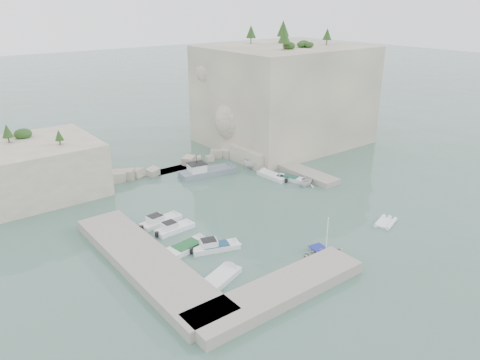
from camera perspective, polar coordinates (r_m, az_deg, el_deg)
ground at (r=56.63m, az=3.72°, el=-4.58°), size 400.00×400.00×0.00m
cliff_east at (r=85.01m, az=5.37°, el=10.25°), size 26.00×22.00×17.00m
cliff_terrace at (r=76.75m, az=2.22°, el=3.52°), size 8.00×10.00×2.50m
outcrop_west at (r=67.92m, az=-23.83°, el=1.26°), size 16.00×14.00×7.00m
quay_west at (r=47.33m, az=-11.36°, el=-9.83°), size 5.00×24.00×1.10m
quay_south at (r=42.51m, az=4.69°, el=-13.38°), size 18.00×4.00×1.10m
ledge_east at (r=71.74m, az=6.60°, el=1.38°), size 3.00×16.00×0.80m
breakwater at (r=72.54m, az=-8.38°, el=1.77°), size 28.00×3.00×1.40m
motorboat_a at (r=55.88m, az=-9.60°, el=-5.23°), size 5.80×2.40×1.40m
motorboat_b at (r=53.96m, az=-7.93°, el=-6.14°), size 5.07×1.94×1.40m
motorboat_c at (r=50.05m, az=-6.51°, el=-8.40°), size 5.77×2.78×0.70m
motorboat_d at (r=49.78m, az=-2.97°, el=-8.46°), size 5.75×3.30×1.40m
motorboat_e at (r=44.93m, az=-2.31°, el=-12.04°), size 5.11×3.45×0.70m
rowboat at (r=49.11m, az=10.36°, el=-9.26°), size 4.94×3.90×0.92m
inflatable_dinghy at (r=57.60m, az=17.29°, el=-5.11°), size 3.93×2.79×0.44m
tender_east_a at (r=66.51m, az=8.00°, el=-0.69°), size 3.31×2.93×1.62m
tender_east_b at (r=68.20m, az=6.15°, el=-0.03°), size 2.98×4.52×0.70m
tender_east_c at (r=68.94m, az=4.02°, el=0.28°), size 2.10×5.73×0.70m
tender_east_d at (r=73.28m, az=2.08°, el=1.62°), size 5.04×1.91×1.95m
work_boat at (r=70.14m, az=-3.97°, el=0.66°), size 9.59×4.23×2.20m
rowboat_mast at (r=47.88m, az=10.56°, el=-6.61°), size 0.10×0.10×4.20m
vegetation at (r=81.37m, az=2.12°, el=16.54°), size 53.48×13.88×13.40m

